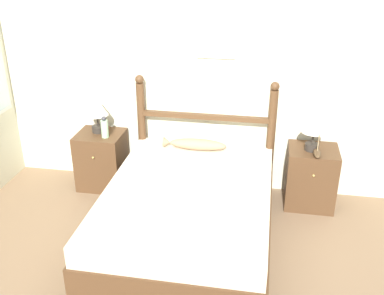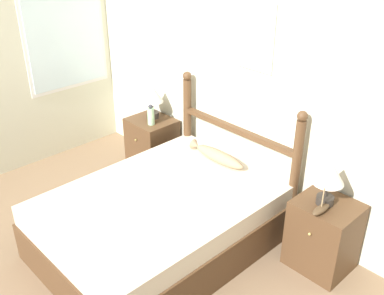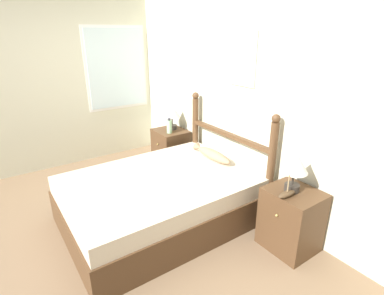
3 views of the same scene
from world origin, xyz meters
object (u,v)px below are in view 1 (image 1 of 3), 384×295
table_lamp_left (96,108)px  bottle (105,128)px  bed (188,214)px  fish_pillow (195,144)px  nightstand_right (311,177)px  model_boat (317,153)px  table_lamp_right (315,125)px  nightstand_left (102,160)px

table_lamp_left → bottle: table_lamp_left is taller
bed → fish_pillow: bearing=95.2°
nightstand_right → fish_pillow: 1.21m
nightstand_right → bottle: (-2.11, -0.07, 0.41)m
nightstand_right → table_lamp_left: bearing=178.8°
nightstand_right → model_boat: bearing=-83.7°
nightstand_right → model_boat: (0.01, -0.14, 0.34)m
table_lamp_right → fish_pillow: 1.18m
fish_pillow → bed: bearing=-84.8°
nightstand_left → nightstand_right: size_ratio=1.00×
bed → model_boat: model_boat is taller
table_lamp_right → nightstand_left: bearing=179.5°
nightstand_left → table_lamp_left: (-0.03, 0.05, 0.57)m
bottle → table_lamp_left: bearing=134.5°
table_lamp_left → nightstand_left: bearing=-61.3°
table_lamp_right → model_boat: 0.27m
model_boat → fish_pillow: size_ratio=0.33×
table_lamp_left → model_boat: 2.27m
table_lamp_right → nightstand_right: bearing=34.1°
nightstand_left → model_boat: bearing=-3.5°
bed → fish_pillow: size_ratio=3.08×
nightstand_left → nightstand_right: 2.21m
nightstand_left → table_lamp_right: (2.18, -0.02, 0.57)m
nightstand_left → model_boat: size_ratio=2.87×
table_lamp_right → bottle: size_ratio=1.69×
nightstand_left → bed: bearing=-36.1°
bed → table_lamp_left: table_lamp_left is taller
nightstand_right → table_lamp_right: table_lamp_right is taller
bed → bottle: bottle is taller
table_lamp_right → bed: bearing=-143.9°
nightstand_left → bottle: (0.09, -0.07, 0.41)m
bottle → table_lamp_right: bearing=1.5°
model_boat → nightstand_left: bearing=176.5°
model_boat → fish_pillow: bearing=174.9°
table_lamp_right → model_boat: (0.04, -0.12, -0.24)m
nightstand_right → table_lamp_left: (-2.23, 0.05, 0.57)m
nightstand_left → model_boat: (2.22, -0.14, 0.34)m
nightstand_left → table_lamp_left: table_lamp_left is taller
bed → table_lamp_right: bearing=36.1°
table_lamp_left → model_boat: size_ratio=1.80×
bed → table_lamp_right: table_lamp_right is taller
bed → fish_pillow: fish_pillow is taller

